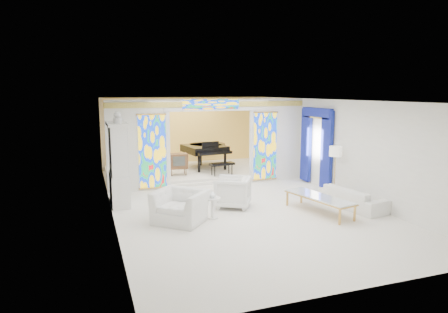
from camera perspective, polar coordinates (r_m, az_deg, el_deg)
name	(u,v)px	position (r m, az deg, el deg)	size (l,w,h in m)	color
floor	(230,199)	(12.26, 0.87, -6.11)	(12.00, 12.00, 0.00)	white
ceiling	(230,100)	(11.82, 0.91, 8.05)	(7.00, 12.00, 0.02)	white
wall_back	(183,132)	(17.66, -5.81, 3.56)	(7.00, 0.02, 3.00)	white
wall_front	(359,203)	(6.75, 18.74, -6.33)	(7.00, 0.02, 3.00)	white
wall_left	(109,157)	(11.25, -16.09, -0.05)	(0.02, 12.00, 3.00)	white
wall_right	(330,145)	(13.54, 14.94, 1.53)	(0.02, 12.00, 3.00)	white
partition_wall	(210,138)	(13.80, -1.95, 2.63)	(7.00, 0.22, 3.00)	white
stained_glass_left	(152,152)	(13.29, -10.19, 0.69)	(0.90, 0.04, 2.40)	gold
stained_glass_right	(265,146)	(14.48, 5.88, 1.49)	(0.90, 0.04, 2.40)	gold
stained_glass_transom	(211,104)	(13.62, -1.85, 7.46)	(2.00, 0.04, 0.34)	gold
alcove_platform	(195,171)	(16.05, -4.15, -2.09)	(6.80, 3.80, 0.18)	white
gold_curtain_back	(184,132)	(17.55, -5.72, 3.52)	(6.70, 0.10, 2.90)	#ECB652
chandelier	(200,110)	(15.71, -3.45, 6.71)	(0.48, 0.48, 0.30)	#C39244
blue_drapes	(316,141)	(14.06, 13.03, 2.21)	(0.14, 1.85, 2.65)	navy
china_cabinet	(119,164)	(11.91, -14.83, -1.11)	(0.56, 1.46, 2.72)	silver
armchair_left	(180,207)	(10.15, -6.26, -7.12)	(1.23, 1.08, 0.80)	silver
armchair_right	(233,192)	(11.35, 1.24, -5.09)	(0.93, 0.96, 0.87)	silver
sofa	(352,198)	(11.87, 17.87, -5.63)	(1.99, 0.78, 0.58)	silver
side_table	(212,205)	(10.39, -1.69, -6.91)	(0.55, 0.55, 0.55)	silver
vase	(212,194)	(10.32, -1.70, -5.39)	(0.18, 0.18, 0.19)	white
coffee_table	(319,198)	(11.09, 13.44, -5.73)	(1.08, 2.20, 0.47)	white
floor_lamp	(335,154)	(12.80, 15.64, 0.38)	(0.47, 0.47, 1.58)	#C39244
grand_piano	(207,149)	(16.25, -2.52, 1.13)	(1.95, 3.01, 1.14)	black
tv_console	(178,161)	(14.87, -6.59, -0.66)	(0.71, 0.50, 0.80)	brown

